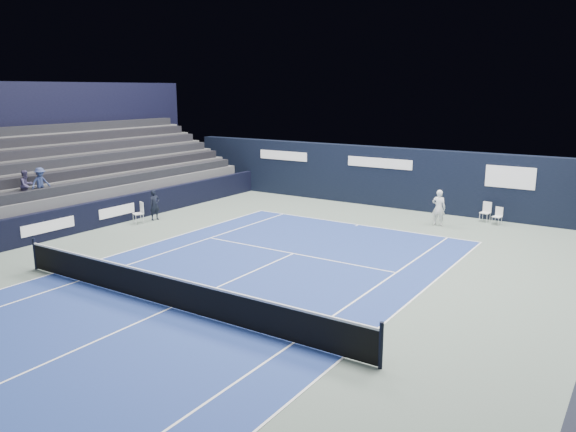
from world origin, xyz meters
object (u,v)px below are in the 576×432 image
at_px(folding_chair_back_b, 498,215).
at_px(tennis_player, 439,208).
at_px(line_judge_chair, 140,211).
at_px(tennis_net, 170,291).
at_px(folding_chair_back_a, 487,208).

xyz_separation_m(folding_chair_back_b, tennis_player, (-2.23, -1.62, 0.36)).
relative_size(folding_chair_back_b, line_judge_chair, 0.83).
bearing_deg(line_judge_chair, folding_chair_back_b, 55.19).
height_order(folding_chair_back_b, tennis_net, tennis_net).
xyz_separation_m(folding_chair_back_a, tennis_net, (-4.67, -15.75, -0.11)).
bearing_deg(folding_chair_back_a, tennis_player, -119.28).
relative_size(folding_chair_back_b, tennis_net, 0.06).
distance_m(tennis_net, tennis_player, 14.10).
distance_m(folding_chair_back_a, tennis_net, 16.43).
relative_size(folding_chair_back_a, tennis_net, 0.07).
distance_m(folding_chair_back_b, tennis_player, 2.78).
xyz_separation_m(line_judge_chair, tennis_net, (8.58, -6.67, -0.05)).
bearing_deg(line_judge_chair, tennis_net, -14.83).
height_order(line_judge_chair, tennis_net, tennis_net).
bearing_deg(line_judge_chair, tennis_player, 54.40).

